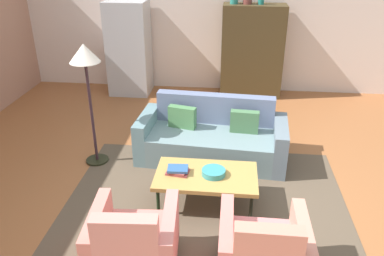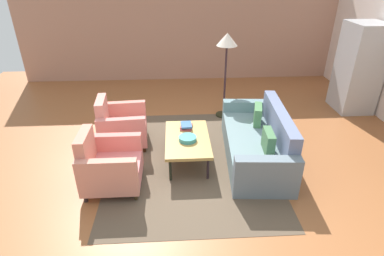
{
  "view_description": "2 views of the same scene",
  "coord_description": "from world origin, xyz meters",
  "px_view_note": "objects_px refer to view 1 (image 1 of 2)",
  "views": [
    {
      "loc": [
        -0.03,
        -3.85,
        2.92
      ],
      "look_at": [
        -0.5,
        0.56,
        0.75
      ],
      "focal_mm": 36.43,
      "sensor_mm": 36.0,
      "label": 1
    },
    {
      "loc": [
        4.06,
        -0.17,
        2.93
      ],
      "look_at": [
        -0.3,
        0.09,
        0.58
      ],
      "focal_mm": 29.34,
      "sensor_mm": 36.0,
      "label": 2
    }
  ],
  "objects_px": {
    "couch": "(212,138)",
    "cabinet": "(252,51)",
    "coffee_table": "(206,177)",
    "armchair_left": "(133,246)",
    "armchair_right": "(263,256)",
    "book_stack": "(178,170)",
    "refrigerator": "(129,48)",
    "floor_lamp": "(86,65)",
    "fruit_bowl": "(214,172)"
  },
  "relations": [
    {
      "from": "floor_lamp",
      "to": "cabinet",
      "type": "bearing_deg",
      "value": 52.48
    },
    {
      "from": "couch",
      "to": "armchair_right",
      "type": "distance_m",
      "value": 2.43
    },
    {
      "from": "armchair_right",
      "to": "floor_lamp",
      "type": "distance_m",
      "value": 3.2
    },
    {
      "from": "coffee_table",
      "to": "floor_lamp",
      "type": "bearing_deg",
      "value": 152.92
    },
    {
      "from": "armchair_right",
      "to": "cabinet",
      "type": "distance_m",
      "value": 4.99
    },
    {
      "from": "coffee_table",
      "to": "cabinet",
      "type": "distance_m",
      "value": 3.88
    },
    {
      "from": "couch",
      "to": "fruit_bowl",
      "type": "distance_m",
      "value": 1.2
    },
    {
      "from": "armchair_left",
      "to": "cabinet",
      "type": "bearing_deg",
      "value": 71.8
    },
    {
      "from": "couch",
      "to": "coffee_table",
      "type": "height_order",
      "value": "couch"
    },
    {
      "from": "couch",
      "to": "book_stack",
      "type": "xyz_separation_m",
      "value": [
        -0.34,
        -1.19,
        0.17
      ]
    },
    {
      "from": "couch",
      "to": "armchair_left",
      "type": "distance_m",
      "value": 2.43
    },
    {
      "from": "cabinet",
      "to": "refrigerator",
      "type": "distance_m",
      "value": 2.46
    },
    {
      "from": "cabinet",
      "to": "armchair_left",
      "type": "bearing_deg",
      "value": -103.82
    },
    {
      "from": "book_stack",
      "to": "floor_lamp",
      "type": "bearing_deg",
      "value": 147.17
    },
    {
      "from": "refrigerator",
      "to": "coffee_table",
      "type": "bearing_deg",
      "value": -63.6
    },
    {
      "from": "armchair_left",
      "to": "fruit_bowl",
      "type": "distance_m",
      "value": 1.36
    },
    {
      "from": "fruit_bowl",
      "to": "floor_lamp",
      "type": "distance_m",
      "value": 2.16
    },
    {
      "from": "fruit_bowl",
      "to": "floor_lamp",
      "type": "bearing_deg",
      "value": 154.09
    },
    {
      "from": "coffee_table",
      "to": "book_stack",
      "type": "distance_m",
      "value": 0.34
    },
    {
      "from": "couch",
      "to": "fruit_bowl",
      "type": "xyz_separation_m",
      "value": [
        0.08,
        -1.19,
        0.17
      ]
    },
    {
      "from": "coffee_table",
      "to": "armchair_right",
      "type": "relative_size",
      "value": 1.36
    },
    {
      "from": "armchair_right",
      "to": "book_stack",
      "type": "relative_size",
      "value": 3.1
    },
    {
      "from": "couch",
      "to": "cabinet",
      "type": "bearing_deg",
      "value": -99.35
    },
    {
      "from": "couch",
      "to": "refrigerator",
      "type": "xyz_separation_m",
      "value": [
        -1.84,
        2.5,
        0.64
      ]
    },
    {
      "from": "coffee_table",
      "to": "refrigerator",
      "type": "distance_m",
      "value": 4.15
    },
    {
      "from": "armchair_right",
      "to": "fruit_bowl",
      "type": "xyz_separation_m",
      "value": [
        -0.51,
        1.17,
        0.11
      ]
    },
    {
      "from": "book_stack",
      "to": "floor_lamp",
      "type": "relative_size",
      "value": 0.17
    },
    {
      "from": "refrigerator",
      "to": "couch",
      "type": "bearing_deg",
      "value": -53.71
    },
    {
      "from": "couch",
      "to": "cabinet",
      "type": "relative_size",
      "value": 1.2
    },
    {
      "from": "armchair_right",
      "to": "fruit_bowl",
      "type": "distance_m",
      "value": 1.28
    },
    {
      "from": "armchair_right",
      "to": "cabinet",
      "type": "relative_size",
      "value": 0.49
    },
    {
      "from": "armchair_left",
      "to": "couch",
      "type": "bearing_deg",
      "value": 71.29
    },
    {
      "from": "coffee_table",
      "to": "cabinet",
      "type": "bearing_deg",
      "value": 80.64
    },
    {
      "from": "armchair_left",
      "to": "armchair_right",
      "type": "distance_m",
      "value": 1.19
    },
    {
      "from": "couch",
      "to": "armchair_left",
      "type": "xyz_separation_m",
      "value": [
        -0.6,
        -2.35,
        0.06
      ]
    },
    {
      "from": "couch",
      "to": "refrigerator",
      "type": "relative_size",
      "value": 1.17
    },
    {
      "from": "fruit_bowl",
      "to": "book_stack",
      "type": "relative_size",
      "value": 0.98
    },
    {
      "from": "fruit_bowl",
      "to": "cabinet",
      "type": "relative_size",
      "value": 0.15
    },
    {
      "from": "fruit_bowl",
      "to": "floor_lamp",
      "type": "xyz_separation_m",
      "value": [
        -1.73,
        0.84,
        0.99
      ]
    },
    {
      "from": "book_stack",
      "to": "refrigerator",
      "type": "relative_size",
      "value": 0.15
    },
    {
      "from": "coffee_table",
      "to": "cabinet",
      "type": "xyz_separation_m",
      "value": [
        0.62,
        3.79,
        0.52
      ]
    },
    {
      "from": "coffee_table",
      "to": "armchair_left",
      "type": "relative_size",
      "value": 1.36
    },
    {
      "from": "cabinet",
      "to": "floor_lamp",
      "type": "xyz_separation_m",
      "value": [
        -2.27,
        -2.95,
        0.54
      ]
    },
    {
      "from": "coffee_table",
      "to": "armchair_left",
      "type": "height_order",
      "value": "armchair_left"
    },
    {
      "from": "book_stack",
      "to": "cabinet",
      "type": "relative_size",
      "value": 0.16
    },
    {
      "from": "armchair_left",
      "to": "book_stack",
      "type": "relative_size",
      "value": 3.1
    },
    {
      "from": "refrigerator",
      "to": "floor_lamp",
      "type": "height_order",
      "value": "refrigerator"
    },
    {
      "from": "armchair_left",
      "to": "cabinet",
      "type": "relative_size",
      "value": 0.49
    },
    {
      "from": "couch",
      "to": "coffee_table",
      "type": "bearing_deg",
      "value": 93.71
    },
    {
      "from": "coffee_table",
      "to": "cabinet",
      "type": "relative_size",
      "value": 0.67
    }
  ]
}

